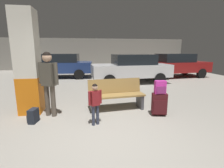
{
  "coord_description": "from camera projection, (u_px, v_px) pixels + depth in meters",
  "views": [
    {
      "loc": [
        -0.41,
        -2.88,
        1.71
      ],
      "look_at": [
        0.23,
        1.3,
        0.85
      ],
      "focal_mm": 26.52,
      "sensor_mm": 36.0,
      "label": 1
    }
  ],
  "objects": [
    {
      "name": "suitcase",
      "position": [
        159.0,
        104.0,
        4.38
      ],
      "size": [
        0.41,
        0.29,
        0.6
      ],
      "color": "#471419",
      "rests_on": "ground_plane"
    },
    {
      "name": "backpack_dark_floor",
      "position": [
        33.0,
        116.0,
        3.97
      ],
      "size": [
        0.24,
        0.31,
        0.34
      ],
      "color": "#1E232D",
      "rests_on": "ground_plane"
    },
    {
      "name": "parked_car_far",
      "position": [
        60.0,
        65.0,
        10.53
      ],
      "size": [
        4.19,
        1.98,
        1.51
      ],
      "color": "navy",
      "rests_on": "ground_plane"
    },
    {
      "name": "ground_plane",
      "position": [
        97.0,
        92.0,
        7.08
      ],
      "size": [
        18.0,
        18.0,
        0.1
      ],
      "primitive_type": "cube",
      "color": "gray"
    },
    {
      "name": "adult",
      "position": [
        48.0,
        77.0,
        4.22
      ],
      "size": [
        0.52,
        0.33,
        1.68
      ],
      "color": "brown",
      "rests_on": "ground_plane"
    },
    {
      "name": "backpack_bright",
      "position": [
        160.0,
        87.0,
        4.29
      ],
      "size": [
        0.3,
        0.22,
        0.34
      ],
      "color": "#D833A5",
      "rests_on": "suitcase"
    },
    {
      "name": "garage_back_wall",
      "position": [
        91.0,
        54.0,
        15.37
      ],
      "size": [
        18.0,
        0.12,
        2.8
      ],
      "primitive_type": "cube",
      "color": "gray",
      "rests_on": "ground_plane"
    },
    {
      "name": "structural_pillar",
      "position": [
        28.0,
        64.0,
        4.42
      ],
      "size": [
        0.57,
        0.57,
        2.76
      ],
      "color": "orange",
      "rests_on": "ground_plane"
    },
    {
      "name": "parked_car_near",
      "position": [
        131.0,
        68.0,
        8.82
      ],
      "size": [
        4.19,
        1.98,
        1.51
      ],
      "color": "silver",
      "rests_on": "ground_plane"
    },
    {
      "name": "child",
      "position": [
        95.0,
        100.0,
        3.76
      ],
      "size": [
        0.31,
        0.19,
        0.98
      ],
      "color": "#33384C",
      "rests_on": "ground_plane"
    },
    {
      "name": "bench",
      "position": [
        116.0,
        95.0,
        4.83
      ],
      "size": [
        1.65,
        0.69,
        0.89
      ],
      "color": "#9E7A42",
      "rests_on": "ground_plane"
    },
    {
      "name": "parked_car_side",
      "position": [
        176.0,
        65.0,
        10.77
      ],
      "size": [
        4.24,
        2.1,
        1.51
      ],
      "color": "maroon",
      "rests_on": "ground_plane"
    }
  ]
}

